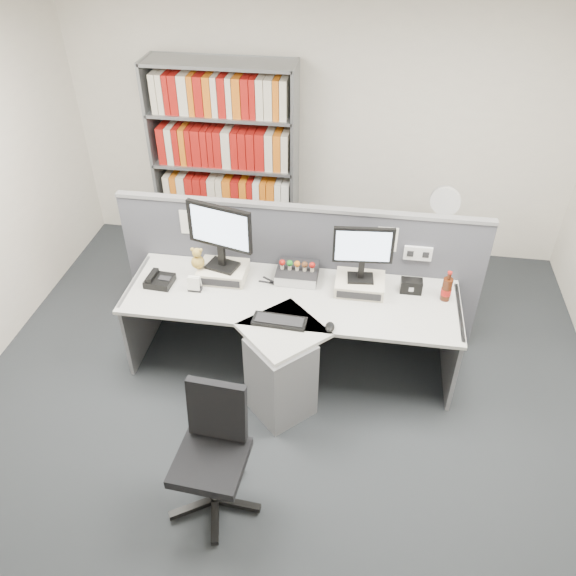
% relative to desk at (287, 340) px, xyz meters
% --- Properties ---
extents(ground, '(5.50, 5.50, 0.00)m').
position_rel_desk_xyz_m(ground, '(0.00, -0.60, -0.46)').
color(ground, '#2E3237').
rests_on(ground, ground).
extents(room_shell, '(5.04, 5.54, 2.72)m').
position_rel_desk_xyz_m(room_shell, '(0.00, -0.60, 1.33)').
color(room_shell, white).
rests_on(room_shell, ground).
extents(partition, '(3.00, 0.08, 1.27)m').
position_rel_desk_xyz_m(partition, '(0.00, 0.65, 0.19)').
color(partition, '#4A4C54').
rests_on(partition, ground).
extents(desk, '(2.60, 1.20, 0.72)m').
position_rel_desk_xyz_m(desk, '(0.00, 0.00, 0.00)').
color(desk, beige).
rests_on(desk, ground).
extents(monitor_riser_left, '(0.38, 0.31, 0.10)m').
position_rel_desk_xyz_m(monitor_riser_left, '(-0.58, 0.38, 0.31)').
color(monitor_riser_left, beige).
rests_on(monitor_riser_left, desk).
extents(monitor_riser_right, '(0.38, 0.31, 0.10)m').
position_rel_desk_xyz_m(monitor_riser_right, '(0.52, 0.38, 0.31)').
color(monitor_riser_right, beige).
rests_on(monitor_riser_right, desk).
extents(monitor_left, '(0.53, 0.23, 0.55)m').
position_rel_desk_xyz_m(monitor_left, '(-0.58, 0.38, 0.69)').
color(monitor_left, black).
rests_on(monitor_left, monitor_riser_left).
extents(monitor_right, '(0.46, 0.16, 0.46)m').
position_rel_desk_xyz_m(monitor_right, '(0.52, 0.38, 0.64)').
color(monitor_right, black).
rests_on(monitor_right, monitor_riser_right).
extents(desktop_pc, '(0.33, 0.30, 0.09)m').
position_rel_desk_xyz_m(desktop_pc, '(0.01, 0.46, 0.31)').
color(desktop_pc, black).
rests_on(desktop_pc, desk).
extents(figurines, '(0.29, 0.05, 0.09)m').
position_rel_desk_xyz_m(figurines, '(0.01, 0.45, 0.40)').
color(figurines, beige).
rests_on(figurines, desktop_pc).
extents(keyboard, '(0.40, 0.17, 0.03)m').
position_rel_desk_xyz_m(keyboard, '(-0.04, -0.11, 0.28)').
color(keyboard, black).
rests_on(keyboard, desk).
extents(mouse, '(0.07, 0.11, 0.04)m').
position_rel_desk_xyz_m(mouse, '(0.33, -0.13, 0.28)').
color(mouse, black).
rests_on(mouse, desk).
extents(desk_phone, '(0.22, 0.20, 0.09)m').
position_rel_desk_xyz_m(desk_phone, '(-1.06, 0.22, 0.30)').
color(desk_phone, black).
rests_on(desk_phone, desk).
extents(desk_calendar, '(0.10, 0.08, 0.13)m').
position_rel_desk_xyz_m(desk_calendar, '(-0.76, 0.18, 0.32)').
color(desk_calendar, black).
rests_on(desk_calendar, desk).
extents(plush_toy, '(0.11, 0.11, 0.19)m').
position_rel_desk_xyz_m(plush_toy, '(-0.77, 0.34, 0.44)').
color(plush_toy, '#AC8C39').
rests_on(plush_toy, monitor_riser_left).
extents(speaker, '(0.17, 0.09, 0.11)m').
position_rel_desk_xyz_m(speaker, '(0.92, 0.42, 0.32)').
color(speaker, black).
rests_on(speaker, desk).
extents(cola_bottle, '(0.08, 0.08, 0.26)m').
position_rel_desk_xyz_m(cola_bottle, '(1.18, 0.36, 0.36)').
color(cola_bottle, '#3F190A').
rests_on(cola_bottle, desk).
extents(shelving_unit, '(1.41, 0.40, 2.00)m').
position_rel_desk_xyz_m(shelving_unit, '(-0.90, 1.85, 0.52)').
color(shelving_unit, gray).
rests_on(shelving_unit, ground).
extents(filing_cabinet, '(0.45, 0.61, 0.70)m').
position_rel_desk_xyz_m(filing_cabinet, '(1.20, 1.40, -0.11)').
color(filing_cabinet, gray).
rests_on(filing_cabinet, ground).
extents(desk_fan, '(0.27, 0.16, 0.45)m').
position_rel_desk_xyz_m(desk_fan, '(1.20, 1.40, 0.53)').
color(desk_fan, white).
rests_on(desk_fan, filing_cabinet).
extents(office_chair, '(0.59, 0.61, 0.91)m').
position_rel_desk_xyz_m(office_chair, '(-0.30, -1.10, 0.03)').
color(office_chair, silver).
rests_on(office_chair, ground).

